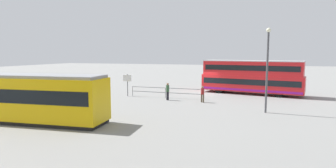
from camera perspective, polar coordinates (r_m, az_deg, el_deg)
The scene contains 8 objects.
ground_plane at distance 33.35m, azimuth 7.65°, elevation -1.90°, with size 160.00×160.00×0.00m, color gray.
double_decker_bus at distance 33.67m, azimuth 16.69°, elevation 1.40°, with size 11.60×4.64×3.91m.
tram_yellow at distance 22.16m, azimuth -28.74°, elevation -2.31°, with size 13.34×3.55×3.31m.
pedestrian_near_railing at distance 28.14m, azimuth -0.08°, elevation -1.28°, with size 0.45×0.45×1.76m.
pedestrian_crossing at distance 27.10m, azimuth 7.09°, elevation -1.83°, with size 0.43×0.43×1.61m.
pedestrian_railing at distance 29.74m, azimuth -0.52°, elevation -1.41°, with size 7.88×0.25×1.08m.
info_sign at distance 31.03m, azimuth -8.32°, elevation 0.60°, with size 0.99×0.12×2.45m.
street_lamp at distance 23.30m, azimuth 19.68°, elevation 3.96°, with size 0.36×0.36×6.71m.
Camera 1 is at (-5.77, 32.50, 4.76)m, focal length 29.76 mm.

